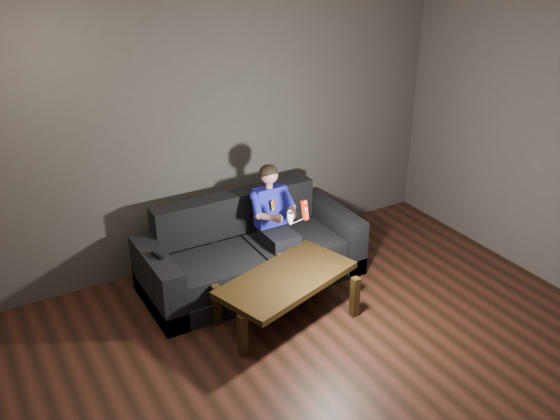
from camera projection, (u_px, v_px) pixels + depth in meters
floor at (365, 392)px, 4.73m from camera, size 5.00×5.00×0.00m
back_wall at (218, 131)px, 6.09m from camera, size 5.00×0.04×2.70m
ceiling at (393, 27)px, 3.55m from camera, size 5.00×5.00×0.02m
sofa at (250, 256)px, 6.05m from camera, size 2.11×0.91×0.81m
child at (275, 214)px, 5.93m from camera, size 0.43×0.53×1.05m
wii_remote_red at (305, 210)px, 5.56m from camera, size 0.06×0.08×0.18m
nunchuk_white at (290, 217)px, 5.51m from camera, size 0.07×0.09×0.15m
wii_remote_black at (157, 255)px, 5.42m from camera, size 0.07×0.15×0.03m
coffee_table at (286, 282)px, 5.40m from camera, size 1.36×0.95×0.45m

